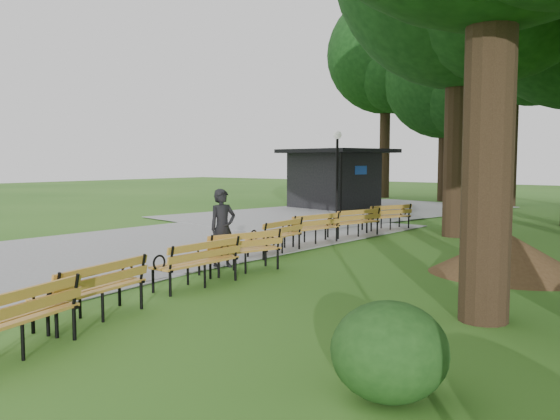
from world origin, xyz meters
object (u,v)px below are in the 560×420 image
Objects in this scene: kiosk at (334,179)px; person at (223,228)px; bench_5 at (310,229)px; bench_0 at (8,321)px; bench_2 at (196,263)px; bench_6 at (353,223)px; bench_1 at (91,290)px; bench_3 at (239,251)px; dirt_mound at (508,254)px; lamp_post at (337,157)px; bench_7 at (386,217)px; bench_4 at (275,237)px.

person is at bearing -54.11° from kiosk.
person is 0.89× the size of bench_5.
bench_5 is at bearing 179.41° from bench_0.
bench_6 is at bearing -171.13° from bench_2.
bench_1 is 10.28m from bench_6.
bench_3 is at bearing 178.92° from bench_0.
bench_6 is at bearing -172.51° from bench_5.
bench_1 is at bearing -118.39° from dirt_mound.
bench_7 is (2.84, -1.52, -1.99)m from lamp_post.
person is at bearing -175.63° from bench_0.
lamp_post reaches higher than bench_0.
kiosk is 1.33× the size of lamp_post.
lamp_post is 1.80× the size of bench_7.
bench_5 is (2.72, -5.75, -1.99)m from lamp_post.
bench_2 is (4.05, -11.34, -1.99)m from lamp_post.
bench_1 is (1.32, -4.16, -0.41)m from person.
bench_7 is at bearing 175.77° from bench_4.
bench_2 is 3.88m from bench_4.
kiosk is 21.91m from bench_0.
bench_0 and bench_7 have the same top height.
kiosk reaches higher than bench_1.
bench_5 is 1.00× the size of bench_7.
bench_1 and bench_3 have the same top height.
bench_5 is (5.94, -10.62, -0.98)m from kiosk.
bench_2 is at bearing -53.61° from kiosk.
bench_4 is at bearing -163.52° from bench_2.
bench_6 is at bearing 21.01° from bench_7.
bench_2 and bench_6 have the same top height.
bench_7 is at bearing -172.91° from bench_2.
bench_0 is 9.91m from bench_5.
dirt_mound is at bearing 65.81° from bench_7.
lamp_post is 1.80× the size of bench_4.
kiosk is 13.98m from bench_4.
lamp_post reaches higher than kiosk.
bench_4 is at bearing -176.80° from bench_1.
bench_1 is 4.05m from bench_3.
lamp_post is 16.31m from bench_0.
bench_0 is (-3.16, -8.52, 0.01)m from dirt_mound.
bench_6 is (-0.09, 3.93, 0.00)m from bench_4.
bench_2 is 1.00× the size of bench_3.
bench_2 and bench_3 have the same top height.
bench_0 reaches higher than dirt_mound.
kiosk reaches higher than bench_5.
bench_1 is at bearing 23.78° from bench_6.
lamp_post is at bearing -44.32° from kiosk.
bench_0 is 14.03m from bench_7.
bench_0 is 1.00× the size of bench_2.
bench_1 is at bearing -55.42° from kiosk.
bench_7 is at bearing -164.56° from bench_6.
bench_4 is at bearing -51.47° from kiosk.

